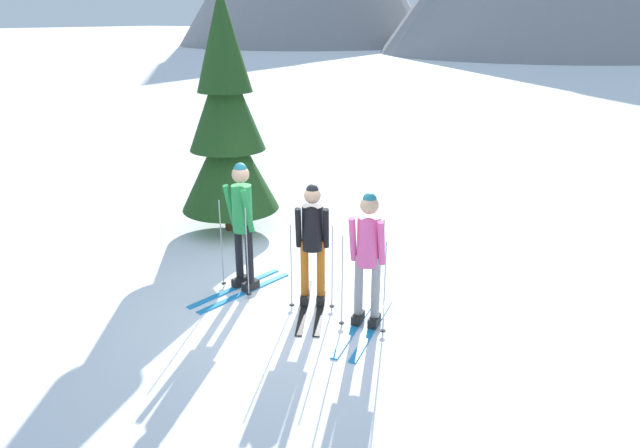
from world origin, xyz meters
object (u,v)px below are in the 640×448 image
Objects in this scene: skier_in_green at (242,220)px; pine_tree_near at (227,125)px; skier_in_black at (313,238)px; skier_in_pink at (368,252)px.

pine_tree_near is (-1.73, 1.95, 0.89)m from skier_in_green.
skier_in_green is 0.44× the size of pine_tree_near.
skier_in_black is 0.40× the size of pine_tree_near.
skier_in_green is 1.10× the size of skier_in_black.
skier_in_pink is (1.98, -0.09, -0.05)m from skier_in_green.
skier_in_black is 0.91m from skier_in_pink.
skier_in_pink is at bearing -10.93° from skier_in_black.
skier_in_black is 3.52m from pine_tree_near.
skier_in_pink reaches higher than skier_in_black.
skier_in_pink is at bearing -2.51° from skier_in_green.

